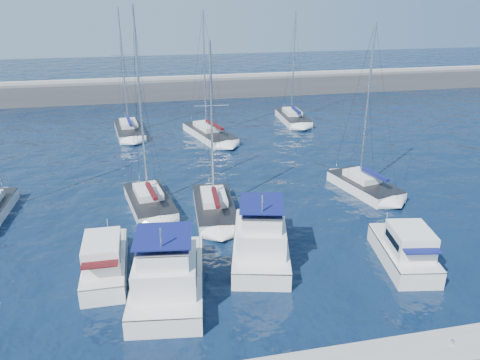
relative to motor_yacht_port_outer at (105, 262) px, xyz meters
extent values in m
plane|color=black|center=(8.47, 0.53, -0.94)|extent=(220.00, 220.00, 0.00)
cube|color=#424244|center=(8.47, 52.53, 0.06)|extent=(160.00, 6.00, 4.00)
cube|color=gray|center=(8.47, 52.53, 2.26)|extent=(160.00, 1.20, 0.50)
cylinder|color=silver|center=(16.47, -10.47, -0.22)|extent=(0.16, 0.16, 0.25)
cube|color=silver|center=(0.00, 0.28, -0.54)|extent=(2.51, 6.86, 1.60)
cube|color=#262628|center=(0.00, 0.28, 0.21)|extent=(2.56, 6.86, 0.08)
cube|color=silver|center=(0.00, -0.56, 1.06)|extent=(2.11, 3.19, 1.60)
cube|color=black|center=(0.00, -0.56, 1.14)|extent=(2.15, 2.55, 0.45)
cube|color=#410D10|center=(-0.01, -1.81, 1.36)|extent=(1.98, 2.10, 0.07)
cube|color=silver|center=(3.65, -2.36, -0.54)|extent=(5.01, 8.75, 1.60)
cube|color=#262628|center=(3.65, -2.36, 0.21)|extent=(5.08, 8.76, 0.08)
cube|color=silver|center=(3.52, -3.37, 1.06)|extent=(3.82, 4.26, 1.60)
cube|color=black|center=(3.52, -3.37, 1.14)|extent=(3.79, 3.51, 0.45)
cube|color=silver|center=(3.49, -3.56, 2.31)|extent=(3.01, 3.03, 0.90)
cube|color=#0E1553|center=(3.49, -3.56, 3.31)|extent=(3.39, 3.45, 0.08)
cube|color=silver|center=(9.93, 0.53, -0.54)|extent=(5.46, 9.18, 1.60)
cube|color=#262628|center=(9.93, 0.53, 0.21)|extent=(5.53, 9.20, 0.08)
cube|color=silver|center=(9.67, -0.49, 1.06)|extent=(3.84, 4.58, 1.60)
cube|color=black|center=(9.67, -0.49, 1.14)|extent=(3.70, 3.82, 0.45)
cube|color=silver|center=(9.62, -0.68, 2.31)|extent=(2.97, 3.28, 0.90)
cube|color=#0E1553|center=(9.62, -0.68, 3.31)|extent=(3.36, 3.74, 0.08)
cube|color=silver|center=(18.58, -2.43, -0.54)|extent=(3.73, 6.67, 1.60)
cube|color=#262628|center=(18.58, -2.43, 0.21)|extent=(3.79, 6.68, 0.08)
cube|color=silver|center=(18.45, -3.19, 1.06)|extent=(2.75, 3.27, 1.60)
cube|color=black|center=(18.45, -3.19, 1.14)|extent=(2.70, 2.70, 0.45)
cube|color=#0E1553|center=(18.25, -4.33, 1.36)|extent=(2.45, 2.26, 0.07)
cube|color=silver|center=(2.98, 9.34, -0.64)|extent=(4.15, 7.65, 1.30)
cube|color=#262628|center=(2.98, 9.34, -0.01)|extent=(4.21, 7.66, 0.06)
cube|color=silver|center=(2.90, 9.79, 0.31)|extent=(2.44, 3.45, 0.55)
cylinder|color=silver|center=(2.86, 10.06, 7.51)|extent=(0.18, 0.18, 14.01)
cylinder|color=silver|center=(3.16, 8.27, 0.86)|extent=(0.71, 3.60, 0.12)
cube|color=#410D10|center=(3.17, 8.17, 1.01)|extent=(0.88, 3.28, 0.28)
cube|color=silver|center=(7.91, 7.17, -0.64)|extent=(3.37, 7.95, 1.30)
cube|color=#262628|center=(7.91, 7.17, -0.01)|extent=(3.43, 7.96, 0.06)
cube|color=silver|center=(7.94, 7.65, 0.31)|extent=(2.09, 3.52, 0.55)
cylinder|color=silver|center=(7.96, 7.94, 6.35)|extent=(0.18, 0.18, 11.68)
cylinder|color=silver|center=(7.84, 6.00, 0.86)|extent=(0.36, 3.90, 0.12)
cube|color=#410D10|center=(7.83, 5.90, 1.01)|extent=(0.56, 3.52, 0.28)
cube|color=silver|center=(21.48, 8.91, -0.64)|extent=(4.46, 7.54, 1.30)
cube|color=#262628|center=(21.48, 8.91, -0.01)|extent=(4.52, 7.55, 0.06)
cube|color=silver|center=(21.39, 9.34, 0.31)|extent=(2.58, 3.44, 0.55)
cylinder|color=silver|center=(21.33, 9.60, 6.81)|extent=(0.18, 0.18, 12.61)
cylinder|color=silver|center=(21.71, 7.88, 0.86)|extent=(0.89, 3.47, 0.12)
cube|color=#0E1553|center=(21.74, 7.78, 1.01)|extent=(1.03, 3.17, 0.28)
cube|color=silver|center=(1.28, 31.48, -0.64)|extent=(3.85, 8.72, 1.30)
cube|color=#262628|center=(1.28, 31.48, -0.01)|extent=(3.91, 8.72, 0.06)
cube|color=silver|center=(1.23, 32.01, 0.31)|extent=(2.32, 3.88, 0.55)
cylinder|color=silver|center=(1.20, 32.33, 7.15)|extent=(0.18, 0.18, 13.28)
cylinder|color=silver|center=(1.41, 30.22, 0.86)|extent=(0.55, 4.22, 0.12)
cube|color=#0E1553|center=(1.42, 30.12, 1.01)|extent=(0.74, 3.82, 0.28)
cube|color=silver|center=(10.68, 27.96, -0.64)|extent=(5.53, 10.02, 1.30)
cube|color=#262628|center=(10.68, 27.96, -0.01)|extent=(5.59, 10.04, 0.06)
cube|color=silver|center=(10.52, 28.54, 0.31)|extent=(3.05, 4.56, 0.55)
cylinder|color=silver|center=(10.43, 28.88, 7.00)|extent=(0.18, 0.18, 12.99)
cylinder|color=silver|center=(11.06, 26.58, 0.86)|extent=(1.38, 4.63, 0.12)
cube|color=#410D10|center=(11.09, 26.49, 1.01)|extent=(1.48, 4.23, 0.28)
cube|color=silver|center=(22.85, 33.06, -0.64)|extent=(3.37, 8.28, 1.30)
cube|color=#262628|center=(22.85, 33.06, -0.01)|extent=(3.43, 8.29, 0.06)
cube|color=silver|center=(22.88, 33.57, 0.31)|extent=(2.11, 3.65, 0.55)
cylinder|color=silver|center=(22.89, 33.88, 6.81)|extent=(0.18, 0.18, 12.61)
cylinder|color=silver|center=(22.80, 31.84, 0.86)|extent=(0.31, 4.08, 0.12)
cube|color=#0E1553|center=(22.79, 31.74, 1.01)|extent=(0.52, 3.68, 0.28)
camera|label=1|loc=(2.87, -25.69, 15.19)|focal=35.00mm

